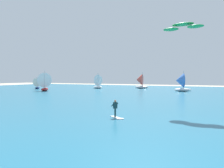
% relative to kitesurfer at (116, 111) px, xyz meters
% --- Properties ---
extents(ocean, '(160.00, 90.00, 0.10)m').
position_rel_kitesurfer_xyz_m(ocean, '(-2.05, 31.13, -0.65)').
color(ocean, '#236B89').
rests_on(ocean, ground).
extents(kitesurfer, '(1.93, 1.58, 1.67)m').
position_rel_kitesurfer_xyz_m(kitesurfer, '(0.00, 0.00, 0.00)').
color(kitesurfer, white).
rests_on(kitesurfer, ocean).
extents(kite, '(4.70, 2.05, 0.69)m').
position_rel_kitesurfer_xyz_m(kite, '(4.89, 7.46, 9.00)').
color(kite, '#198C3F').
extents(sailboat_anchored_offshore, '(3.20, 3.60, 4.02)m').
position_rel_kitesurfer_xyz_m(sailboat_anchored_offshore, '(-44.32, 33.87, 1.24)').
color(sailboat_anchored_offshore, navy).
rests_on(sailboat_anchored_offshore, ocean).
extents(sailboat_outermost, '(4.81, 4.14, 5.50)m').
position_rel_kitesurfer_xyz_m(sailboat_outermost, '(-15.00, 50.87, 1.92)').
color(sailboat_outermost, silver).
rests_on(sailboat_outermost, ocean).
extents(sailboat_far_left, '(4.86, 4.31, 5.46)m').
position_rel_kitesurfer_xyz_m(sailboat_far_left, '(-0.39, 41.52, 1.90)').
color(sailboat_far_left, white).
rests_on(sailboat_far_left, ocean).
extents(sailboat_leading, '(4.60, 4.10, 5.17)m').
position_rel_kitesurfer_xyz_m(sailboat_leading, '(-28.34, 44.74, 1.77)').
color(sailboat_leading, white).
rests_on(sailboat_leading, ocean).
extents(sailboat_heeled_over, '(4.56, 5.05, 5.61)m').
position_rel_kitesurfer_xyz_m(sailboat_heeled_over, '(-34.72, 27.18, 1.97)').
color(sailboat_heeled_over, maroon).
rests_on(sailboat_heeled_over, ocean).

